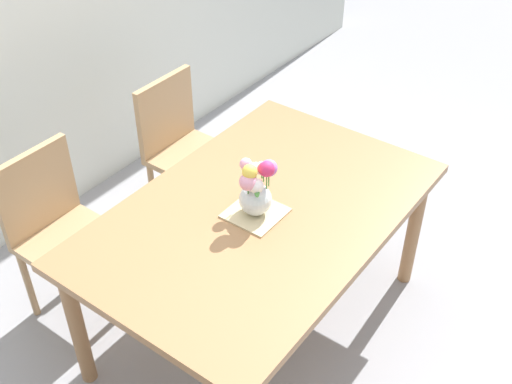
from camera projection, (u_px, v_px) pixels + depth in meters
The scene contains 6 objects.
ground_plane at pixel (259, 324), 3.22m from camera, with size 12.00×12.00×0.00m, color #939399.
dining_table at pixel (260, 224), 2.81m from camera, with size 1.62×1.06×0.75m.
chair_left at pixel (58, 226), 3.03m from camera, with size 0.42×0.42×0.90m.
chair_right at pixel (182, 144), 3.60m from camera, with size 0.42×0.42×0.90m.
placemat at pixel (256, 213), 2.74m from camera, with size 0.23×0.23×0.01m, color #CCB789.
flower_vase at pixel (257, 188), 2.66m from camera, with size 0.19×0.18×0.26m.
Camera 1 is at (-1.73, -1.25, 2.50)m, focal length 44.35 mm.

